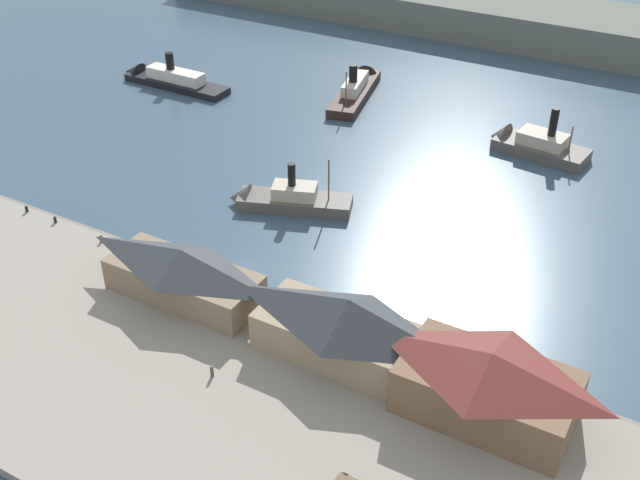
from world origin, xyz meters
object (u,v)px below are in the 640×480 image
(mooring_post_east, at_px, (27,209))
(ferry_moored_east, at_px, (530,144))
(ferry_shed_customs_shed, at_px, (348,328))
(ferry_shed_east_terminal, at_px, (183,273))
(ferry_approaching_east, at_px, (165,78))
(pedestrian_near_cart, at_px, (212,371))
(ferry_near_quay, at_px, (358,86))
(mooring_post_west, at_px, (55,220))
(ferry_moored_west, at_px, (282,199))
(ferry_shed_central_terminal, at_px, (488,383))
(mooring_post_center_west, at_px, (101,239))

(mooring_post_east, xyz_separation_m, ferry_moored_east, (57.80, 58.08, -0.13))
(ferry_shed_customs_shed, xyz_separation_m, mooring_post_east, (-55.72, 4.46, -3.67))
(ferry_shed_east_terminal, relative_size, ferry_shed_customs_shed, 0.95)
(ferry_approaching_east, bearing_deg, ferry_shed_customs_shed, -37.76)
(pedestrian_near_cart, bearing_deg, ferry_near_quay, 106.49)
(ferry_shed_customs_shed, relative_size, mooring_post_east, 23.65)
(mooring_post_west, relative_size, ferry_near_quay, 0.04)
(ferry_shed_customs_shed, relative_size, ferry_approaching_east, 0.85)
(ferry_moored_west, distance_m, ferry_near_quay, 46.10)
(mooring_post_west, bearing_deg, mooring_post_east, 179.09)
(ferry_shed_east_terminal, bearing_deg, ferry_shed_central_terminal, -0.56)
(ferry_near_quay, bearing_deg, ferry_moored_east, -12.60)
(ferry_moored_east, bearing_deg, ferry_moored_west, -126.48)
(pedestrian_near_cart, bearing_deg, ferry_moored_west, 110.65)
(mooring_post_center_west, bearing_deg, ferry_moored_west, 54.74)
(ferry_shed_east_terminal, bearing_deg, pedestrian_near_cart, -41.12)
(ferry_shed_east_terminal, distance_m, ferry_shed_customs_shed, 22.83)
(ferry_approaching_east, bearing_deg, ferry_moored_west, -32.31)
(pedestrian_near_cart, xyz_separation_m, mooring_post_west, (-38.52, 14.52, -0.24))
(ferry_shed_east_terminal, distance_m, mooring_post_east, 33.36)
(ferry_shed_customs_shed, bearing_deg, ferry_shed_central_terminal, -1.81)
(pedestrian_near_cart, distance_m, ferry_moored_east, 73.92)
(pedestrian_near_cart, height_order, ferry_near_quay, ferry_near_quay)
(ferry_moored_west, bearing_deg, mooring_post_west, -139.05)
(mooring_post_center_west, bearing_deg, ferry_approaching_east, 121.06)
(ferry_shed_customs_shed, xyz_separation_m, ferry_moored_east, (2.08, 62.54, -3.80))
(ferry_shed_customs_shed, distance_m, ferry_moored_east, 62.69)
(mooring_post_center_west, relative_size, ferry_moored_west, 0.05)
(mooring_post_east, bearing_deg, ferry_near_quay, 72.93)
(ferry_shed_east_terminal, height_order, ferry_shed_customs_shed, ferry_shed_customs_shed)
(mooring_post_west, xyz_separation_m, ferry_approaching_east, (-21.81, 51.15, -0.40))
(ferry_shed_customs_shed, xyz_separation_m, ferry_moored_west, (-24.95, 25.98, -3.95))
(mooring_post_west, height_order, ferry_near_quay, ferry_near_quay)
(mooring_post_east, bearing_deg, mooring_post_center_west, -2.17)
(ferry_shed_central_terminal, height_order, ferry_near_quay, ferry_shed_central_terminal)
(pedestrian_near_cart, xyz_separation_m, ferry_approaching_east, (-60.33, 65.67, -0.65))
(ferry_near_quay, bearing_deg, mooring_post_west, -102.33)
(ferry_shed_customs_shed, height_order, mooring_post_center_west, ferry_shed_customs_shed)
(mooring_post_west, xyz_separation_m, ferry_moored_west, (24.91, 21.61, -0.28))
(ferry_shed_central_terminal, bearing_deg, ferry_shed_customs_shed, 178.19)
(ferry_shed_east_terminal, xyz_separation_m, pedestrian_near_cart, (11.49, -10.03, -2.86))
(ferry_shed_customs_shed, height_order, ferry_moored_east, ferry_shed_customs_shed)
(ferry_near_quay, bearing_deg, ferry_moored_west, -77.00)
(ferry_shed_east_terminal, relative_size, ferry_approaching_east, 0.80)
(mooring_post_west, xyz_separation_m, ferry_near_quay, (14.54, 66.53, -0.28))
(ferry_shed_central_terminal, xyz_separation_m, ferry_near_quay, (-51.64, 71.41, -3.89))
(mooring_post_east, distance_m, ferry_moored_east, 81.94)
(ferry_shed_customs_shed, relative_size, ferry_shed_central_terminal, 1.18)
(ferry_shed_east_terminal, bearing_deg, ferry_approaching_east, 131.28)
(ferry_moored_west, bearing_deg, pedestrian_near_cart, -69.35)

